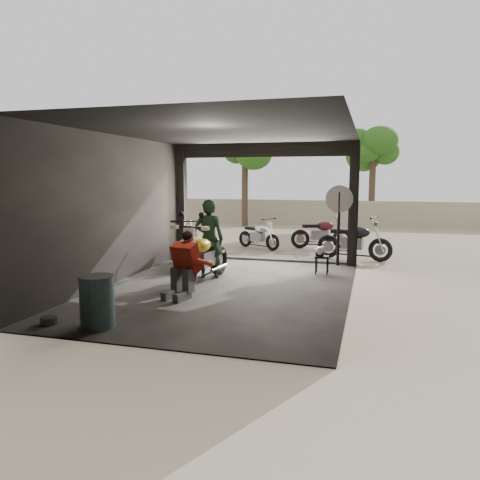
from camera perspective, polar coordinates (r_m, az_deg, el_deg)
The scene contains 16 objects.
ground at distance 9.70m, azimuth -1.74°, elevation -6.06°, with size 80.00×80.00×0.00m, color #7A6D56.
garage at distance 9.99m, azimuth -0.82°, elevation 1.80°, with size 7.00×7.13×3.20m.
boundary_wall at distance 23.22m, azimuth 8.75°, elevation 3.35°, with size 18.00×0.30×1.20m, color gray.
tree_left at distance 22.33m, azimuth 0.60°, elevation 11.96°, with size 2.20×2.20×5.60m.
tree_right at distance 23.01m, azimuth 15.95°, elevation 10.48°, with size 2.20×2.20×5.00m.
main_bike at distance 10.31m, azimuth -4.41°, elevation -1.53°, with size 0.81×1.97×1.32m, color beige, non-canonical shape.
left_bike at distance 12.27m, azimuth -6.23°, elevation -0.26°, with size 0.75×1.83×1.24m, color black, non-canonical shape.
outside_bike_a at distance 15.11m, azimuth 2.27°, elevation 0.83°, with size 0.62×1.50×1.02m, color black, non-canonical shape.
outside_bike_b at distance 15.45m, azimuth 9.86°, elevation 1.14°, with size 0.71×1.71×1.16m, color #3C0E14, non-canonical shape.
outside_bike_c at distance 13.44m, azimuth 13.73°, elevation 0.26°, with size 0.76×1.84×1.24m, color black, non-canonical shape.
rider at distance 10.64m, azimuth -3.79°, elevation 0.12°, with size 0.66×0.43×1.81m, color black.
mechanic at distance 8.94m, azimuth -7.06°, elevation -3.22°, with size 0.63×0.85×1.24m, color red, non-canonical shape.
stool at distance 11.29m, azimuth 9.97°, elevation -2.29°, with size 0.32×0.32×0.44m.
helmet at distance 11.22m, azimuth 9.74°, elevation -1.35°, with size 0.25×0.26×0.24m, color silver.
oil_drum at distance 7.51m, azimuth -17.01°, elevation -7.29°, with size 0.52×0.52×0.81m, color #467076.
sign_post at distance 12.31m, azimuth 11.96°, elevation 3.25°, with size 0.70×0.08×2.10m.
Camera 1 is at (2.85, -8.98, 2.29)m, focal length 35.00 mm.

